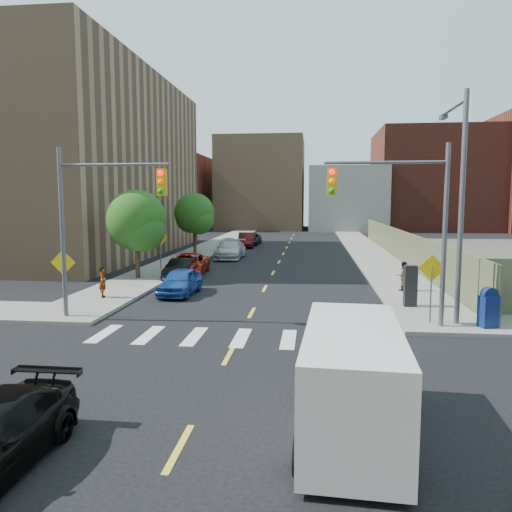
% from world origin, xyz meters
% --- Properties ---
extents(ground, '(160.00, 160.00, 0.00)m').
position_xyz_m(ground, '(0.00, 0.00, 0.00)').
color(ground, black).
rests_on(ground, ground).
extents(sidewalk_nw, '(3.50, 73.00, 0.15)m').
position_xyz_m(sidewalk_nw, '(-7.75, 41.50, 0.07)').
color(sidewalk_nw, gray).
rests_on(sidewalk_nw, ground).
extents(sidewalk_ne, '(3.50, 73.00, 0.15)m').
position_xyz_m(sidewalk_ne, '(7.75, 41.50, 0.07)').
color(sidewalk_ne, gray).
rests_on(sidewalk_ne, ground).
extents(fence_north, '(0.12, 44.00, 2.50)m').
position_xyz_m(fence_north, '(9.60, 28.00, 1.25)').
color(fence_north, '#5E6345').
rests_on(fence_north, ground).
extents(building_nw, '(22.00, 30.00, 16.00)m').
position_xyz_m(building_nw, '(-22.00, 30.00, 8.00)').
color(building_nw, '#8C6B4C').
rests_on(building_nw, ground).
extents(bg_bldg_west, '(14.00, 18.00, 12.00)m').
position_xyz_m(bg_bldg_west, '(-22.00, 70.00, 6.00)').
color(bg_bldg_west, '#592319').
rests_on(bg_bldg_west, ground).
extents(bg_bldg_midwest, '(14.00, 16.00, 15.00)m').
position_xyz_m(bg_bldg_midwest, '(-6.00, 72.00, 7.50)').
color(bg_bldg_midwest, '#8C6B4C').
rests_on(bg_bldg_midwest, ground).
extents(bg_bldg_center, '(12.00, 16.00, 10.00)m').
position_xyz_m(bg_bldg_center, '(8.00, 70.00, 5.00)').
color(bg_bldg_center, gray).
rests_on(bg_bldg_center, ground).
extents(bg_bldg_east, '(18.00, 18.00, 16.00)m').
position_xyz_m(bg_bldg_east, '(22.00, 72.00, 8.00)').
color(bg_bldg_east, '#592319').
rests_on(bg_bldg_east, ground).
extents(signal_nw, '(4.59, 0.30, 7.00)m').
position_xyz_m(signal_nw, '(-5.98, 6.00, 4.53)').
color(signal_nw, '#59595E').
rests_on(signal_nw, ground).
extents(signal_ne, '(4.59, 0.30, 7.00)m').
position_xyz_m(signal_ne, '(5.98, 6.00, 4.53)').
color(signal_ne, '#59595E').
rests_on(signal_ne, ground).
extents(streetlight_ne, '(0.25, 3.70, 9.00)m').
position_xyz_m(streetlight_ne, '(8.20, 6.90, 5.22)').
color(streetlight_ne, '#59595E').
rests_on(streetlight_ne, ground).
extents(warn_sign_nw, '(1.06, 0.06, 2.83)m').
position_xyz_m(warn_sign_nw, '(-7.80, 6.50, 1.99)').
color(warn_sign_nw, '#59595E').
rests_on(warn_sign_nw, ground).
extents(warn_sign_ne, '(1.06, 0.06, 2.83)m').
position_xyz_m(warn_sign_ne, '(7.20, 6.50, 1.99)').
color(warn_sign_ne, '#59595E').
rests_on(warn_sign_ne, ground).
extents(warn_sign_midwest, '(1.06, 0.06, 2.83)m').
position_xyz_m(warn_sign_midwest, '(-7.80, 20.00, 1.99)').
color(warn_sign_midwest, '#59595E').
rests_on(warn_sign_midwest, ground).
extents(tree_west_near, '(3.66, 3.64, 5.52)m').
position_xyz_m(tree_west_near, '(-8.00, 16.05, 3.48)').
color(tree_west_near, '#332114').
rests_on(tree_west_near, ground).
extents(tree_west_far, '(3.66, 3.64, 5.52)m').
position_xyz_m(tree_west_far, '(-8.00, 31.05, 3.48)').
color(tree_west_far, '#332114').
rests_on(tree_west_far, ground).
extents(parked_car_blue, '(1.77, 4.09, 1.37)m').
position_xyz_m(parked_car_blue, '(-4.20, 11.77, 0.69)').
color(parked_car_blue, '#1C479A').
rests_on(parked_car_blue, ground).
extents(parked_car_black, '(1.45, 3.88, 1.27)m').
position_xyz_m(parked_car_black, '(-5.50, 16.74, 0.63)').
color(parked_car_black, black).
rests_on(parked_car_black, ground).
extents(parked_car_red, '(2.63, 5.15, 1.39)m').
position_xyz_m(parked_car_red, '(-5.50, 18.53, 0.70)').
color(parked_car_red, '#A61910').
rests_on(parked_car_red, ground).
extents(parked_car_silver, '(2.23, 5.28, 1.52)m').
position_xyz_m(parked_car_silver, '(-4.20, 27.77, 0.76)').
color(parked_car_silver, '#A9ACB1').
rests_on(parked_car_silver, ground).
extents(parked_car_white, '(1.64, 3.91, 1.32)m').
position_xyz_m(parked_car_white, '(-5.50, 33.95, 0.66)').
color(parked_car_white, silver).
rests_on(parked_car_white, ground).
extents(parked_car_maroon, '(1.93, 4.65, 1.50)m').
position_xyz_m(parked_car_maroon, '(-4.20, 38.02, 0.75)').
color(parked_car_maroon, '#410D0D').
rests_on(parked_car_maroon, ground).
extents(parked_car_grey, '(2.25, 4.68, 1.29)m').
position_xyz_m(parked_car_grey, '(-4.20, 40.83, 0.64)').
color(parked_car_grey, black).
rests_on(parked_car_grey, ground).
extents(cargo_van, '(2.35, 5.17, 2.32)m').
position_xyz_m(cargo_van, '(3.46, -2.89, 1.22)').
color(cargo_van, silver).
rests_on(cargo_van, ground).
extents(mailbox, '(0.74, 0.65, 1.52)m').
position_xyz_m(mailbox, '(9.20, 6.00, 0.89)').
color(mailbox, navy).
rests_on(mailbox, sidewalk_ne).
extents(payphone, '(0.56, 0.46, 1.85)m').
position_xyz_m(payphone, '(7.00, 9.51, 1.07)').
color(payphone, black).
rests_on(payphone, sidewalk_ne).
extents(pedestrian_west, '(0.56, 0.66, 1.55)m').
position_xyz_m(pedestrian_west, '(-7.58, 9.91, 0.93)').
color(pedestrian_west, gray).
rests_on(pedestrian_west, sidewalk_nw).
extents(pedestrian_east, '(0.77, 0.62, 1.53)m').
position_xyz_m(pedestrian_east, '(7.37, 13.46, 0.92)').
color(pedestrian_east, gray).
rests_on(pedestrian_east, sidewalk_ne).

